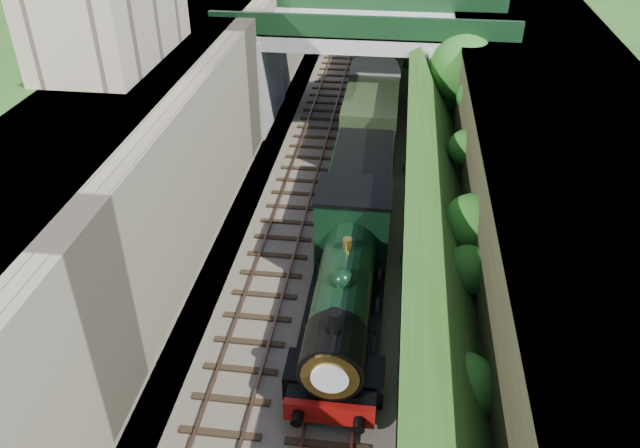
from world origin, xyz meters
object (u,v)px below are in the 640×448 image
(locomotive, at_px, (346,284))
(tender, at_px, (361,188))
(tree, at_px, (465,71))
(road_bridge, at_px, (372,60))

(locomotive, xyz_separation_m, tender, (-0.00, 7.36, -0.27))
(tender, bearing_deg, tree, 57.82)
(road_bridge, xyz_separation_m, locomotive, (0.26, -17.79, -2.18))
(road_bridge, distance_m, locomotive, 17.92)
(locomotive, bearing_deg, tree, 72.39)
(tree, height_order, tender, tree)
(road_bridge, xyz_separation_m, tender, (0.26, -10.43, -2.46))
(road_bridge, height_order, tree, road_bridge)
(road_bridge, distance_m, tender, 10.72)
(tree, xyz_separation_m, locomotive, (-4.71, -14.85, -2.75))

